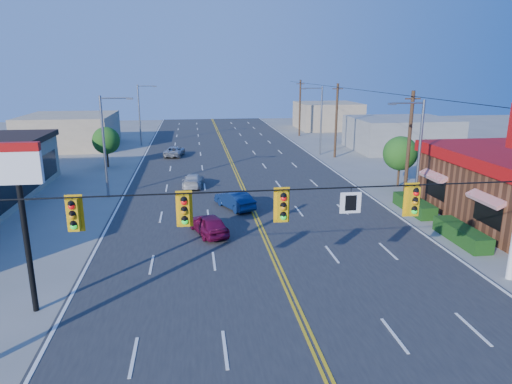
{
  "coord_description": "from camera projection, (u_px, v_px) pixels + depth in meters",
  "views": [
    {
      "loc": [
        -4.15,
        -14.54,
        9.93
      ],
      "look_at": [
        -0.18,
        13.8,
        2.2
      ],
      "focal_mm": 32.0,
      "sensor_mm": 36.0,
      "label": 1
    }
  ],
  "objects": [
    {
      "name": "utility_pole_near",
      "position": [
        409.0,
        147.0,
        34.8
      ],
      "size": [
        0.28,
        0.28,
        8.4
      ],
      "primitive_type": "cylinder",
      "color": "#47301E",
      "rests_on": "ground"
    },
    {
      "name": "streetlight_sw",
      "position": [
        106.0,
        141.0,
        35.46
      ],
      "size": [
        2.55,
        0.25,
        8.0
      ],
      "color": "gray",
      "rests_on": "ground"
    },
    {
      "name": "tree_west",
      "position": [
        106.0,
        141.0,
        47.09
      ],
      "size": [
        2.8,
        2.8,
        4.2
      ],
      "color": "#47301E",
      "rests_on": "ground"
    },
    {
      "name": "ground",
      "position": [
        312.0,
        344.0,
        17.05
      ],
      "size": [
        160.0,
        160.0,
        0.0
      ],
      "primitive_type": "plane",
      "color": "gray",
      "rests_on": "ground"
    },
    {
      "name": "bld_east_mid",
      "position": [
        400.0,
        134.0,
        57.72
      ],
      "size": [
        12.0,
        10.0,
        4.0
      ],
      "primitive_type": "cube",
      "color": "gray",
      "rests_on": "ground"
    },
    {
      "name": "streetlight_nw",
      "position": [
        141.0,
        111.0,
        60.32
      ],
      "size": [
        2.55,
        0.25,
        8.0
      ],
      "color": "gray",
      "rests_on": "ground"
    },
    {
      "name": "tree_kfc_rear",
      "position": [
        400.0,
        153.0,
        39.13
      ],
      "size": [
        2.94,
        2.94,
        4.41
      ],
      "color": "#47301E",
      "rests_on": "ground"
    },
    {
      "name": "streetlight_ne",
      "position": [
        320.0,
        117.0,
        53.65
      ],
      "size": [
        2.55,
        0.25,
        8.0
      ],
      "color": "gray",
      "rests_on": "ground"
    },
    {
      "name": "road",
      "position": [
        247.0,
        198.0,
        36.16
      ],
      "size": [
        20.0,
        120.0,
        0.06
      ],
      "primitive_type": "cube",
      "color": "#2D2D30",
      "rests_on": "ground"
    },
    {
      "name": "car_magenta",
      "position": [
        209.0,
        225.0,
        28.05
      ],
      "size": [
        2.62,
        4.09,
        1.29
      ],
      "primitive_type": "imported",
      "rotation": [
        0.0,
        0.0,
        3.45
      ],
      "color": "maroon",
      "rests_on": "ground"
    },
    {
      "name": "bld_west_far",
      "position": [
        70.0,
        131.0,
        59.71
      ],
      "size": [
        11.0,
        12.0,
        4.2
      ],
      "primitive_type": "cube",
      "color": "tan",
      "rests_on": "ground"
    },
    {
      "name": "car_blue",
      "position": [
        235.0,
        201.0,
        33.28
      ],
      "size": [
        2.87,
        4.13,
        1.29
      ],
      "primitive_type": "imported",
      "rotation": [
        0.0,
        0.0,
        3.57
      ],
      "color": "navy",
      "rests_on": "ground"
    },
    {
      "name": "pizza_hut_sign",
      "position": [
        20.0,
        193.0,
        18.05
      ],
      "size": [
        1.9,
        0.3,
        6.85
      ],
      "color": "black",
      "rests_on": "ground"
    },
    {
      "name": "signal_span",
      "position": [
        313.0,
        220.0,
        15.76
      ],
      "size": [
        24.32,
        0.34,
        9.0
      ],
      "color": "#47301E",
      "rests_on": "ground"
    },
    {
      "name": "utility_pole_mid",
      "position": [
        336.0,
        121.0,
        52.01
      ],
      "size": [
        0.28,
        0.28,
        8.4
      ],
      "primitive_type": "cylinder",
      "color": "#47301E",
      "rests_on": "ground"
    },
    {
      "name": "utility_pole_far",
      "position": [
        300.0,
        108.0,
        69.22
      ],
      "size": [
        0.28,
        0.28,
        8.4
      ],
      "primitive_type": "cylinder",
      "color": "#47301E",
      "rests_on": "ground"
    },
    {
      "name": "streetlight_se",
      "position": [
        417.0,
        152.0,
        30.71
      ],
      "size": [
        2.55,
        0.25,
        8.0
      ],
      "color": "gray",
      "rests_on": "ground"
    },
    {
      "name": "bld_east_far",
      "position": [
        327.0,
        116.0,
        78.3
      ],
      "size": [
        10.0,
        10.0,
        4.4
      ],
      "primitive_type": "cube",
      "color": "tan",
      "rests_on": "ground"
    },
    {
      "name": "car_silver",
      "position": [
        175.0,
        152.0,
        53.35
      ],
      "size": [
        2.59,
        4.45,
        1.16
      ],
      "primitive_type": "imported",
      "rotation": [
        0.0,
        0.0,
        2.98
      ],
      "color": "#B0B1B6",
      "rests_on": "ground"
    },
    {
      "name": "car_white",
      "position": [
        193.0,
        181.0,
        39.45
      ],
      "size": [
        2.08,
        4.07,
        1.13
      ],
      "primitive_type": "imported",
      "rotation": [
        0.0,
        0.0,
        3.01
      ],
      "color": "#BCBCBC",
      "rests_on": "ground"
    }
  ]
}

